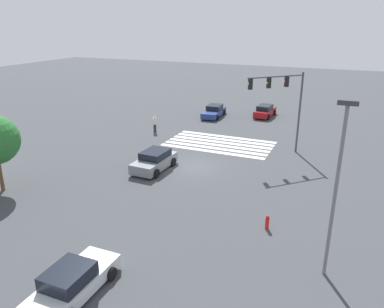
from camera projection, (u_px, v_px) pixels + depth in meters
name	position (u px, v px, depth m)	size (l,w,h in m)	color
ground_plane	(192.00, 167.00, 30.04)	(142.95, 142.95, 0.00)	#3D3F44
crosswalk_markings	(219.00, 144.00, 35.69)	(9.94, 5.35, 0.01)	silver
traffic_signal_mast	(284.00, 96.00, 31.14)	(3.85, 3.85, 7.06)	#47474C
car_0	(265.00, 111.00, 45.43)	(2.14, 4.32, 1.44)	maroon
car_1	(214.00, 111.00, 45.48)	(2.27, 4.89, 1.38)	navy
car_2	(154.00, 161.00, 29.35)	(2.31, 4.34, 1.50)	gray
car_3	(73.00, 282.00, 15.88)	(2.08, 4.52, 1.43)	silver
pedestrian	(155.00, 123.00, 38.95)	(0.41, 0.41, 1.78)	#232842
street_light_pole_a	(338.00, 177.00, 15.77)	(0.80, 0.36, 8.19)	slate
fire_hydrant	(267.00, 222.00, 21.01)	(0.22, 0.22, 0.86)	red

